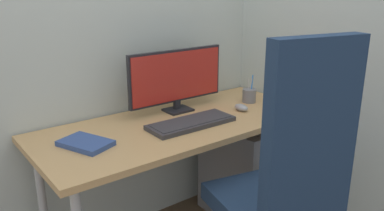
{
  "coord_description": "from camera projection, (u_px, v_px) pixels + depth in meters",
  "views": [
    {
      "loc": [
        -1.14,
        -1.59,
        1.43
      ],
      "look_at": [
        0.03,
        -0.07,
        0.83
      ],
      "focal_mm": 36.7,
      "sensor_mm": 36.0,
      "label": 1
    }
  ],
  "objects": [
    {
      "name": "notebook",
      "position": [
        86.0,
        143.0,
        1.77
      ],
      "size": [
        0.23,
        0.27,
        0.02
      ],
      "primitive_type": "cube",
      "rotation": [
        0.0,
        0.0,
        0.38
      ],
      "color": "#334C8C",
      "rests_on": "desk"
    },
    {
      "name": "monitor",
      "position": [
        177.0,
        77.0,
        2.19
      ],
      "size": [
        0.61,
        0.12,
        0.35
      ],
      "color": "black",
      "rests_on": "desk"
    },
    {
      "name": "office_chair",
      "position": [
        287.0,
        179.0,
        1.62
      ],
      "size": [
        0.65,
        0.65,
        1.26
      ],
      "color": "black",
      "rests_on": "ground_plane"
    },
    {
      "name": "pen_holder",
      "position": [
        249.0,
        95.0,
        2.4
      ],
      "size": [
        0.08,
        0.08,
        0.17
      ],
      "color": "slate",
      "rests_on": "desk"
    },
    {
      "name": "mouse",
      "position": [
        241.0,
        108.0,
        2.24
      ],
      "size": [
        0.05,
        0.09,
        0.04
      ],
      "primitive_type": "ellipsoid",
      "rotation": [
        0.0,
        0.0,
        0.01
      ],
      "color": "#9EA0A5",
      "rests_on": "desk"
    },
    {
      "name": "keyboard",
      "position": [
        191.0,
        123.0,
        2.02
      ],
      "size": [
        0.47,
        0.18,
        0.03
      ],
      "color": "#333338",
      "rests_on": "desk"
    },
    {
      "name": "desk",
      "position": [
        180.0,
        133.0,
        2.09
      ],
      "size": [
        1.52,
        0.65,
        0.73
      ],
      "color": "tan",
      "rests_on": "ground_plane"
    },
    {
      "name": "filing_cabinet",
      "position": [
        246.0,
        168.0,
        2.49
      ],
      "size": [
        0.39,
        0.5,
        0.62
      ],
      "color": "slate",
      "rests_on": "ground_plane"
    }
  ]
}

